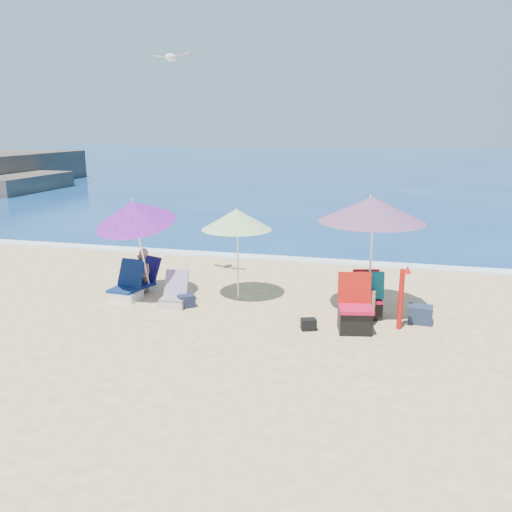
% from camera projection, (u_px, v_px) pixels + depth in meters
% --- Properties ---
extents(ground, '(120.00, 120.00, 0.00)m').
position_uv_depth(ground, '(259.00, 329.00, 9.41)').
color(ground, '#D8BC84').
rests_on(ground, ground).
extents(sea, '(120.00, 80.00, 0.12)m').
position_uv_depth(sea, '(365.00, 164.00, 51.82)').
color(sea, navy).
rests_on(sea, ground).
extents(foam, '(120.00, 0.50, 0.04)m').
position_uv_depth(foam, '(303.00, 260.00, 14.21)').
color(foam, white).
rests_on(foam, ground).
extents(umbrella_turquoise, '(2.52, 2.52, 2.32)m').
position_uv_depth(umbrella_turquoise, '(372.00, 209.00, 9.74)').
color(umbrella_turquoise, silver).
rests_on(umbrella_turquoise, ground).
extents(umbrella_striped, '(1.62, 1.62, 1.95)m').
position_uv_depth(umbrella_striped, '(237.00, 219.00, 10.66)').
color(umbrella_striped, silver).
rests_on(umbrella_striped, ground).
extents(umbrella_blue, '(1.90, 1.95, 2.26)m').
position_uv_depth(umbrella_blue, '(134.00, 212.00, 10.60)').
color(umbrella_blue, white).
rests_on(umbrella_blue, ground).
extents(furled_umbrella, '(0.21, 0.29, 1.23)m').
position_uv_depth(furled_umbrella, '(402.00, 294.00, 9.22)').
color(furled_umbrella, '#AE110C').
rests_on(furled_umbrella, ground).
extents(chair_navy, '(0.66, 0.76, 0.79)m').
position_uv_depth(chair_navy, '(127.00, 289.00, 11.05)').
color(chair_navy, '#0C1F44').
rests_on(chair_navy, ground).
extents(chair_rainbow, '(0.54, 0.66, 0.69)m').
position_uv_depth(chair_rainbow, '(174.00, 297.00, 10.58)').
color(chair_rainbow, '#C65E45').
rests_on(chair_rainbow, ground).
extents(camp_chair_left, '(0.69, 0.70, 1.02)m').
position_uv_depth(camp_chair_left, '(355.00, 314.00, 9.26)').
color(camp_chair_left, '#B50C32').
rests_on(camp_chair_left, ground).
extents(camp_chair_right, '(0.62, 0.67, 0.94)m').
position_uv_depth(camp_chair_right, '(368.00, 300.00, 9.90)').
color(camp_chair_right, '#B90D2D').
rests_on(camp_chair_right, ground).
extents(person_center, '(0.64, 0.54, 0.91)m').
position_uv_depth(person_center, '(359.00, 300.00, 9.64)').
color(person_center, tan).
rests_on(person_center, ground).
extents(person_left, '(0.70, 0.84, 0.95)m').
position_uv_depth(person_left, '(143.00, 273.00, 11.46)').
color(person_left, tan).
rests_on(person_left, ground).
extents(bag_navy_a, '(0.39, 0.38, 0.25)m').
position_uv_depth(bag_navy_a, '(186.00, 301.00, 10.53)').
color(bag_navy_a, '#181F35').
rests_on(bag_navy_a, ground).
extents(bag_navy_b, '(0.46, 0.37, 0.33)m').
position_uv_depth(bag_navy_b, '(420.00, 314.00, 9.67)').
color(bag_navy_b, '#1C283E').
rests_on(bag_navy_b, ground).
extents(bag_black_b, '(0.32, 0.27, 0.21)m').
position_uv_depth(bag_black_b, '(309.00, 324.00, 9.35)').
color(bag_black_b, black).
rests_on(bag_black_b, ground).
extents(seagull, '(0.96, 0.48, 0.16)m').
position_uv_depth(seagull, '(171.00, 57.00, 10.79)').
color(seagull, silver).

